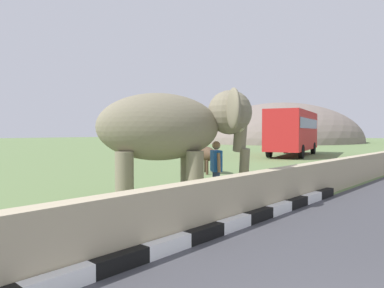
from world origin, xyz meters
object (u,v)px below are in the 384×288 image
(elephant, at_px, (173,129))
(person_handler, at_px, (216,168))
(bus_red, at_px, (293,130))
(cow_near, at_px, (207,154))

(elephant, relative_size, person_handler, 2.37)
(elephant, bearing_deg, person_handler, -16.81)
(elephant, height_order, bus_red, bus_red)
(elephant, height_order, person_handler, elephant)
(bus_red, bearing_deg, elephant, -162.07)
(elephant, bearing_deg, cow_near, 32.75)
(person_handler, bearing_deg, cow_near, 42.01)
(cow_near, bearing_deg, bus_red, 10.34)
(person_handler, height_order, cow_near, person_handler)
(person_handler, distance_m, cow_near, 6.40)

